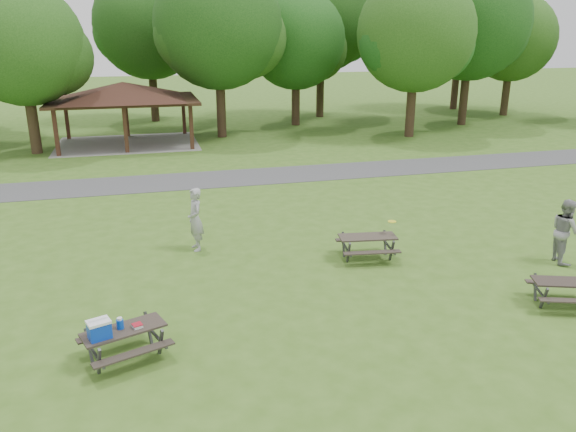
# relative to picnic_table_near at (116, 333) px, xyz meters

# --- Properties ---
(ground) EXTENTS (160.00, 160.00, 0.00)m
(ground) POSITION_rel_picnic_table_near_xyz_m (3.96, 0.80, -0.68)
(ground) COLOR #3B621C
(ground) RESTS_ON ground
(asphalt_path) EXTENTS (120.00, 3.20, 0.02)m
(asphalt_path) POSITION_rel_picnic_table_near_xyz_m (3.96, 14.80, -0.67)
(asphalt_path) COLOR #424244
(asphalt_path) RESTS_ON ground
(pavilion) EXTENTS (8.60, 7.01, 3.76)m
(pavilion) POSITION_rel_picnic_table_near_xyz_m (-0.04, 24.80, 2.38)
(pavilion) COLOR #391E14
(pavilion) RESTS_ON ground
(tree_row_d) EXTENTS (6.93, 6.60, 9.27)m
(tree_row_d) POSITION_rel_picnic_table_near_xyz_m (-4.95, 23.33, 5.09)
(tree_row_d) COLOR #322416
(tree_row_d) RESTS_ON ground
(tree_row_e) EXTENTS (8.40, 8.00, 11.02)m
(tree_row_e) POSITION_rel_picnic_table_near_xyz_m (6.06, 25.83, 6.10)
(tree_row_e) COLOR #302015
(tree_row_e) RESTS_ON ground
(tree_row_f) EXTENTS (7.35, 7.00, 9.55)m
(tree_row_f) POSITION_rel_picnic_table_near_xyz_m (12.05, 29.33, 5.16)
(tree_row_f) COLOR #312016
(tree_row_f) RESTS_ON ground
(tree_row_g) EXTENTS (7.77, 7.40, 10.25)m
(tree_row_g) POSITION_rel_picnic_table_near_xyz_m (18.06, 22.83, 5.65)
(tree_row_g) COLOR #312116
(tree_row_g) RESTS_ON ground
(tree_row_h) EXTENTS (8.61, 8.20, 11.37)m
(tree_row_h) POSITION_rel_picnic_table_near_xyz_m (24.07, 26.33, 6.35)
(tree_row_h) COLOR black
(tree_row_h) RESTS_ON ground
(tree_row_i) EXTENTS (7.14, 6.80, 9.52)m
(tree_row_i) POSITION_rel_picnic_table_near_xyz_m (30.05, 29.83, 5.23)
(tree_row_i) COLOR #322316
(tree_row_i) RESTS_ON ground
(tree_deep_b) EXTENTS (8.40, 8.00, 11.13)m
(tree_deep_b) POSITION_rel_picnic_table_near_xyz_m (2.06, 33.83, 6.21)
(tree_deep_b) COLOR black
(tree_deep_b) RESTS_ON ground
(tree_deep_c) EXTENTS (8.82, 8.40, 11.90)m
(tree_deep_c) POSITION_rel_picnic_table_near_xyz_m (15.07, 32.83, 6.76)
(tree_deep_c) COLOR black
(tree_deep_c) RESTS_ON ground
(tree_deep_d) EXTENTS (8.40, 8.00, 11.27)m
(tree_deep_d) POSITION_rel_picnic_table_near_xyz_m (28.06, 34.33, 6.35)
(tree_deep_d) COLOR #301D15
(tree_deep_d) RESTS_ON ground
(picnic_table_near) EXTENTS (2.07, 1.86, 1.19)m
(picnic_table_near) POSITION_rel_picnic_table_near_xyz_m (0.00, 0.00, 0.00)
(picnic_table_near) COLOR #2D2520
(picnic_table_near) RESTS_ON ground
(picnic_table_middle) EXTENTS (1.91, 1.61, 0.75)m
(picnic_table_middle) POSITION_rel_picnic_table_near_xyz_m (7.26, 3.98, -0.13)
(picnic_table_middle) COLOR #322B24
(picnic_table_middle) RESTS_ON ground
(picnic_table_far) EXTENTS (1.94, 1.75, 0.70)m
(picnic_table_far) POSITION_rel_picnic_table_near_xyz_m (10.93, -0.20, -0.17)
(picnic_table_far) COLOR black
(picnic_table_far) RESTS_ON ground
(frisbee_in_flight) EXTENTS (0.25, 0.25, 0.02)m
(frisbee_in_flight) POSITION_rel_picnic_table_near_xyz_m (8.04, 3.98, 0.45)
(frisbee_in_flight) COLOR yellow
(frisbee_in_flight) RESTS_ON ground
(frisbee_thrower) EXTENTS (0.60, 0.81, 2.02)m
(frisbee_thrower) POSITION_rel_picnic_table_near_xyz_m (2.26, 6.05, 0.33)
(frisbee_thrower) COLOR #9B9B9D
(frisbee_thrower) RESTS_ON ground
(frisbee_catcher) EXTENTS (0.96, 1.11, 1.96)m
(frisbee_catcher) POSITION_rel_picnic_table_near_xyz_m (12.87, 2.24, 0.30)
(frisbee_catcher) COLOR gray
(frisbee_catcher) RESTS_ON ground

